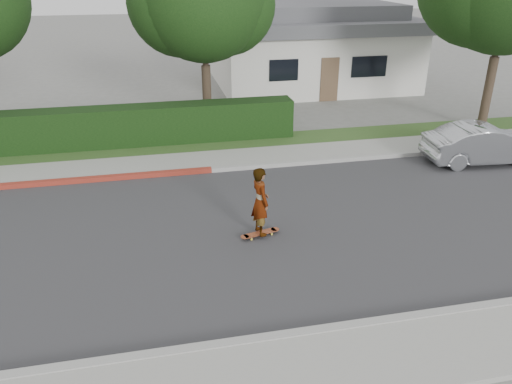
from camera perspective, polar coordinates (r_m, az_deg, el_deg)
ground at (r=12.61m, az=-7.24°, el=-5.09°), size 120.00×120.00×0.00m
road at (r=12.61m, az=-7.24°, el=-5.07°), size 60.00×8.00×0.01m
curb_near at (r=9.23m, az=-4.75°, el=-17.25°), size 60.00×0.20×0.15m
curb_far at (r=16.26m, az=-8.62°, el=2.24°), size 60.00×0.20×0.15m
curb_red_section at (r=16.80m, az=-25.85°, el=0.68°), size 12.00×0.21×0.15m
sidewalk_far at (r=17.10m, az=-8.83°, el=3.32°), size 60.00×1.60×0.12m
planting_strip at (r=18.61m, az=-9.17°, el=5.06°), size 60.00×1.60×0.10m
hedge at (r=19.08m, az=-18.50°, el=6.80°), size 15.00×1.00×1.50m
tree_center at (r=20.28m, az=-6.18°, el=20.91°), size 5.66×4.84×7.44m
house at (r=28.60m, az=6.10°, el=16.37°), size 10.60×8.60×4.30m
skateboard at (r=12.48m, az=0.48°, el=-4.73°), size 1.07×0.46×0.10m
skateboarder at (r=12.07m, az=0.49°, el=-1.07°), size 0.53×0.70×1.74m
car_silver at (r=18.54m, az=24.71°, el=5.00°), size 4.14×1.73×1.33m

